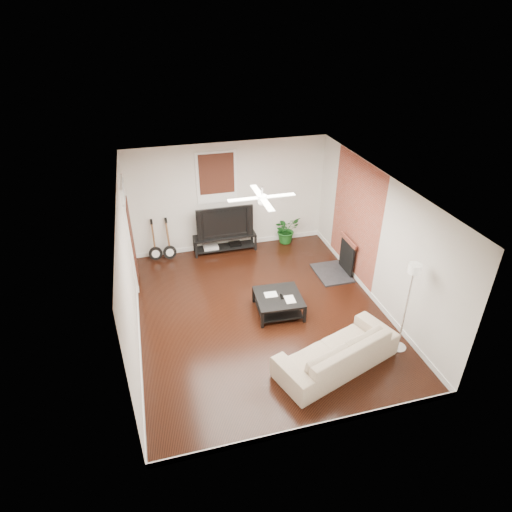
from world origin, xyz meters
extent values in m
cube|color=black|center=(0.00, 0.00, 0.00)|extent=(5.00, 6.00, 0.01)
cube|color=white|center=(0.00, 0.00, 2.80)|extent=(5.00, 6.00, 0.01)
cube|color=silver|center=(0.00, 3.00, 1.40)|extent=(5.00, 0.01, 2.80)
cube|color=silver|center=(0.00, -3.00, 1.40)|extent=(5.00, 0.01, 2.80)
cube|color=silver|center=(-2.50, 0.00, 1.40)|extent=(0.01, 6.00, 2.80)
cube|color=silver|center=(2.50, 0.00, 1.40)|extent=(0.01, 6.00, 2.80)
cube|color=#A84A36|center=(2.49, 1.00, 1.40)|extent=(0.02, 2.20, 2.80)
cube|color=black|center=(2.20, 1.00, 0.46)|extent=(0.80, 1.10, 0.92)
cube|color=#3A190F|center=(-0.30, 2.97, 1.95)|extent=(1.00, 0.06, 1.30)
cube|color=white|center=(-2.46, 1.90, 1.25)|extent=(0.08, 1.00, 2.50)
cube|color=black|center=(-0.20, 2.78, 0.23)|extent=(1.61, 0.43, 0.45)
imported|color=black|center=(-0.20, 2.80, 0.86)|extent=(1.44, 0.19, 0.83)
cube|color=black|center=(0.36, -0.06, 0.20)|extent=(0.99, 0.99, 0.39)
imported|color=#C0A790|center=(0.88, -1.81, 0.33)|extent=(2.44, 1.58, 0.66)
imported|color=#19581B|center=(1.49, 2.82, 0.37)|extent=(0.82, 0.76, 0.75)
camera|label=1|loc=(-1.98, -6.94, 5.62)|focal=30.27mm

